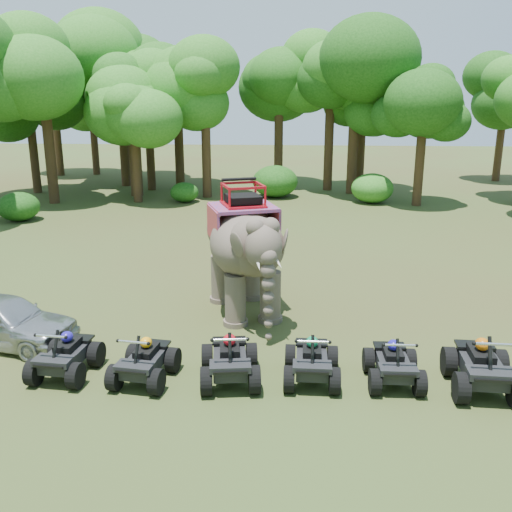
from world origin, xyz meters
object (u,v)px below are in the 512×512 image
(elephant, at_px, (244,248))
(atv_2, at_px, (230,354))
(atv_3, at_px, (312,355))
(atv_0, at_px, (65,350))
(atv_4, at_px, (394,358))
(atv_1, at_px, (144,356))
(atv_5, at_px, (483,360))
(parked_car, at_px, (3,320))

(elephant, height_order, atv_2, elephant)
(atv_3, bearing_deg, atv_0, -178.00)
(atv_0, distance_m, atv_2, 3.73)
(atv_2, distance_m, atv_4, 3.60)
(atv_1, height_order, atv_3, atv_3)
(atv_3, distance_m, atv_4, 1.79)
(atv_1, bearing_deg, atv_0, -176.33)
(atv_5, bearing_deg, atv_1, -176.78)
(atv_2, bearing_deg, atv_5, -7.67)
(elephant, xyz_separation_m, atv_0, (-3.70, -4.18, -1.30))
(atv_0, relative_size, atv_1, 1.02)
(elephant, xyz_separation_m, atv_4, (3.63, -4.08, -1.32))
(atv_3, bearing_deg, parked_car, 170.69)
(atv_3, bearing_deg, atv_1, -175.39)
(elephant, distance_m, atv_1, 4.88)
(atv_0, bearing_deg, parked_car, 150.93)
(parked_car, relative_size, atv_4, 2.41)
(parked_car, bearing_deg, elephant, -52.67)
(atv_0, distance_m, atv_3, 5.54)
(atv_0, bearing_deg, atv_2, 4.73)
(atv_0, bearing_deg, atv_1, 1.05)
(atv_5, bearing_deg, parked_car, 174.80)
(atv_3, bearing_deg, atv_5, -1.57)
(atv_0, xyz_separation_m, atv_3, (5.54, 0.09, -0.00))
(elephant, xyz_separation_m, atv_1, (-1.86, -4.32, -1.31))
(atv_3, bearing_deg, elephant, 115.25)
(atv_4, bearing_deg, atv_5, -5.85)
(parked_car, xyz_separation_m, atv_4, (9.53, -1.41, -0.06))
(atv_3, xyz_separation_m, atv_4, (1.79, 0.01, -0.02))
(atv_4, bearing_deg, atv_3, 179.71)
(atv_2, bearing_deg, atv_0, 172.07)
(atv_0, relative_size, atv_5, 0.89)
(atv_1, height_order, atv_5, atv_5)
(elephant, height_order, atv_0, elephant)
(elephant, height_order, atv_5, elephant)
(elephant, xyz_separation_m, atv_3, (1.84, -4.09, -1.30))
(parked_car, xyz_separation_m, atv_2, (5.93, -1.54, -0.01))
(atv_3, relative_size, atv_4, 1.03)
(atv_0, bearing_deg, atv_5, 4.88)
(atv_2, bearing_deg, atv_4, -5.11)
(parked_car, relative_size, atv_3, 2.33)
(atv_1, xyz_separation_m, atv_5, (7.33, 0.07, 0.09))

